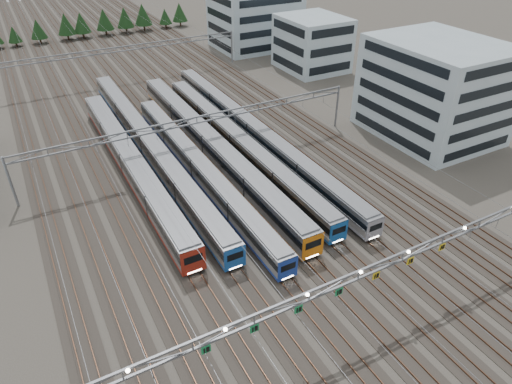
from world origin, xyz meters
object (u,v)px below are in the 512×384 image
train_b (149,144)px  depot_bldg_north (255,19)px  depot_bldg_south (435,90)px  train_d (210,144)px  train_a (131,163)px  depot_bldg_mid (312,43)px  train_e (237,142)px  gantry_mid (197,125)px  train_c (199,167)px  gantry_far (123,53)px  gantry_near (359,278)px  train_f (253,131)px

train_b → depot_bldg_north: 68.04m
train_b → depot_bldg_south: (47.72, -16.14, 6.34)m
train_d → train_a: bearing=179.1°
train_b → depot_bldg_mid: size_ratio=4.10×
depot_bldg_mid → depot_bldg_north: 24.26m
train_a → depot_bldg_north: depot_bldg_north is taller
train_e → depot_bldg_mid: 48.19m
train_e → gantry_mid: size_ratio=1.01×
train_c → gantry_mid: bearing=67.3°
train_a → depot_bldg_south: depot_bldg_south is taller
train_c → gantry_far: (2.25, 50.38, 4.43)m
train_b → train_e: 14.88m
train_b → gantry_near: gantry_near is taller
train_d → depot_bldg_mid: size_ratio=3.79×
train_a → train_f: train_a is taller
depot_bldg_south → gantry_far: bearing=126.4°
gantry_near → depot_bldg_north: depot_bldg_north is taller
train_d → gantry_near: gantry_near is taller
gantry_near → depot_bldg_mid: bearing=58.6°
gantry_mid → train_f: bearing=9.7°
train_d → gantry_far: gantry_far is taller
train_c → depot_bldg_north: size_ratio=2.37×
train_a → train_b: (4.50, 5.02, -0.17)m
train_a → depot_bldg_south: 53.75m
train_a → train_f: (22.50, 1.28, -0.23)m
depot_bldg_north → train_e: bearing=-121.1°
gantry_far → depot_bldg_north: depot_bldg_north is taller
train_d → depot_bldg_mid: 51.04m
train_c → train_d: bearing=52.3°
train_e → gantry_near: 40.41m
train_f → gantry_far: bearing=104.6°
train_a → train_f: size_ratio=0.80×
train_c → train_f: (13.50, 7.30, 0.05)m
train_c → gantry_near: (2.20, -34.74, 5.13)m
train_c → train_e: bearing=28.0°
train_d → train_e: train_d is taller
gantry_far → depot_bldg_mid: bearing=-18.4°
train_c → train_f: 15.35m
train_e → gantry_near: bearing=-99.8°
train_d → train_c: bearing=-127.7°
gantry_near → depot_bldg_south: bearing=35.8°
train_c → gantry_near: size_ratio=0.93×
depot_bldg_mid → train_c: bearing=-141.6°
train_f → train_d: bearing=-170.6°
train_b → train_e: bearing=-24.9°
train_f → gantry_mid: gantry_mid is taller
train_d → depot_bldg_south: depot_bldg_south is taller
depot_bldg_south → depot_bldg_north: 65.15m
train_d → gantry_near: (-2.30, -40.55, 4.85)m
depot_bldg_south → gantry_mid: bearing=165.6°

